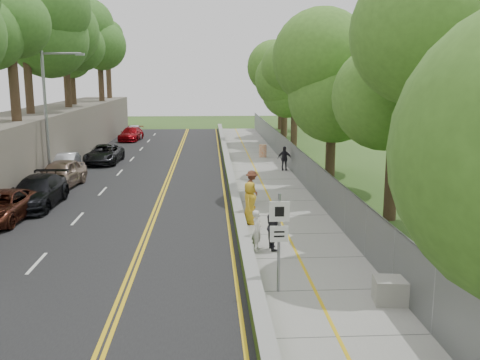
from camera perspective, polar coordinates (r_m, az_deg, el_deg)
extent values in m
plane|color=#33511E|center=(19.61, -0.12, -8.57)|extent=(140.00, 140.00, 0.00)
cube|color=black|center=(34.35, -10.55, -0.12)|extent=(11.20, 66.00, 0.04)
cube|color=gray|center=(34.26, 2.75, 0.04)|extent=(4.20, 66.00, 0.05)
cube|color=#77C620|center=(34.04, -1.10, 0.45)|extent=(0.42, 66.00, 0.60)
cube|color=#595147|center=(35.98, -23.58, 2.84)|extent=(5.00, 66.00, 4.00)
cube|color=slate|center=(34.37, 6.25, 1.67)|extent=(0.04, 66.00, 2.00)
cylinder|color=gray|center=(33.95, -19.96, 6.06)|extent=(0.18, 0.18, 8.00)
cylinder|color=gray|center=(33.57, -18.56, 12.69)|extent=(2.30, 0.13, 0.13)
cube|color=gray|center=(33.31, -16.71, 12.72)|extent=(0.50, 0.22, 0.14)
cylinder|color=gray|center=(16.35, 4.16, -6.73)|extent=(0.09, 0.09, 3.10)
cube|color=white|center=(16.05, 4.23, -3.37)|extent=(0.62, 0.04, 0.62)
cube|color=white|center=(16.24, 4.19, -5.76)|extent=(0.56, 0.04, 0.50)
cylinder|color=#CE4F07|center=(43.55, 2.45, 3.13)|extent=(0.61, 0.61, 1.01)
cube|color=gray|center=(16.58, 16.00, -11.26)|extent=(1.19, 0.95, 0.73)
imported|color=#4C2015|center=(26.68, -24.09, -2.61)|extent=(2.67, 5.07, 1.36)
imported|color=black|center=(28.91, -20.82, -1.18)|extent=(2.27, 5.33, 1.53)
imported|color=gray|center=(33.28, -18.60, 0.61)|extent=(2.45, 5.03, 1.66)
imported|color=#B2B4BB|center=(36.88, -18.31, 1.50)|extent=(2.02, 4.74, 1.52)
imported|color=black|center=(41.75, -14.29, 2.70)|extent=(2.48, 5.08, 1.39)
imported|color=#990911|center=(55.73, -11.54, 4.84)|extent=(2.32, 4.80, 1.35)
imported|color=white|center=(57.80, -11.25, 5.10)|extent=(2.05, 4.31, 1.42)
imported|color=gold|center=(23.87, 1.05, -2.45)|extent=(0.87, 1.07, 1.91)
imported|color=white|center=(20.35, 1.84, -5.38)|extent=(0.57, 0.67, 1.55)
imported|color=#232228|center=(20.48, 3.78, -4.93)|extent=(0.79, 0.96, 1.81)
imported|color=brown|center=(27.50, 1.28, -0.79)|extent=(0.97, 1.28, 1.76)
imported|color=black|center=(37.39, 4.78, 2.30)|extent=(1.06, 0.67, 1.68)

